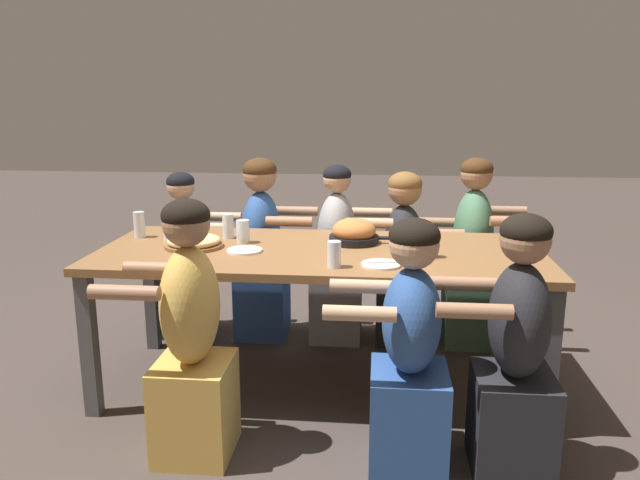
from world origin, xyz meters
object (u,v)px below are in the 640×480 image
Objects in this scene: drinking_glass_a at (243,232)px; diner_far_midleft at (262,254)px; drinking_glass_d at (139,225)px; drinking_glass_e at (402,246)px; drinking_glass_f at (169,232)px; diner_near_midright at (409,356)px; diner_far_midright at (403,264)px; diner_far_left at (185,262)px; skillet_bowl at (354,233)px; diner_far_right at (472,260)px; drinking_glass_g at (414,253)px; diner_far_center at (337,262)px; diner_near_midleft at (191,341)px; empty_plate_b at (381,264)px; drinking_glass_c at (430,248)px; drinking_glass_h at (228,228)px; pizza_board_main at (194,242)px; empty_plate_a at (245,250)px; diner_near_right at (515,358)px; drinking_glass_b at (334,256)px.

diner_far_midleft is (-0.01, 0.59, -0.28)m from drinking_glass_a.
drinking_glass_d reaches higher than drinking_glass_e.
diner_near_midright is (1.28, -0.82, -0.31)m from drinking_glass_f.
diner_far_left is (-1.41, -0.00, -0.02)m from diner_far_midright.
diner_far_right is at bearing 36.84° from skillet_bowl.
diner_far_center is at bearing 115.40° from drinking_glass_g.
diner_far_midleft reaches higher than diner_near_midleft.
diner_far_right reaches higher than diner_far_midleft.
drinking_glass_c is (0.24, 0.18, 0.04)m from empty_plate_b.
drinking_glass_e is at bearing 176.30° from drinking_glass_c.
drinking_glass_h is (-0.95, 0.31, 0.01)m from drinking_glass_e.
pizza_board_main is at bearing -119.71° from drinking_glass_h.
empty_plate_a is 0.16× the size of diner_near_right.
empty_plate_a is 1.17m from diner_far_midright.
pizza_board_main is 0.78m from diner_far_midleft.
drinking_glass_h is (-1.00, 0.42, 0.01)m from drinking_glass_g.
drinking_glass_e is 0.10× the size of diner_near_midleft.
drinking_glass_d is at bearing 169.20° from drinking_glass_e.
drinking_glass_a is at bearing -2.87° from drinking_glass_f.
drinking_glass_e is 0.10× the size of diner_far_midright.
drinking_glass_e is at bearing -0.99° from empty_plate_a.
diner_near_midleft is at bearing -127.07° from skillet_bowl.
drinking_glass_a reaches higher than drinking_glass_c.
diner_far_right reaches higher than drinking_glass_b.
diner_near_midright is at bearing -72.70° from skillet_bowl.
drinking_glass_e is 0.10× the size of diner_near_midright.
diner_far_midright is at bearing 42.99° from empty_plate_a.
diner_near_midright reaches higher than drinking_glass_f.
diner_far_midright is (0.14, 0.98, -0.26)m from empty_plate_b.
diner_near_midright reaches higher than pizza_board_main.
pizza_board_main is at bearing 164.65° from empty_plate_b.
drinking_glass_f is at bearing 57.17° from diner_near_midright.
drinking_glass_a is 1.13× the size of drinking_glass_e.
drinking_glass_g is 0.09× the size of diner_far_right.
diner_near_midright is (0.34, -0.37, -0.32)m from drinking_glass_b.
diner_far_center is (0.88, 0.57, -0.30)m from drinking_glass_f.
diner_far_midleft is at bearing 135.22° from drinking_glass_g.
drinking_glass_d reaches higher than pizza_board_main.
drinking_glass_e is at bearing 1.80° from diner_near_midright.
drinking_glass_e is at bearing -9.99° from drinking_glass_f.
drinking_glass_b is 0.75m from diner_near_midleft.
diner_near_midleft is 1.49m from diner_far_center.
diner_near_midright is (1.10, -0.68, -0.29)m from pizza_board_main.
diner_far_midright is at bearing 90.79° from drinking_glass_g.
skillet_bowl is 3.12× the size of drinking_glass_b.
empty_plate_a is at bearing -58.26° from diner_far_right.
drinking_glass_g is at bearing -8.31° from empty_plate_a.
drinking_glass_d is at bearing -9.00° from diner_far_left.
diner_far_right reaches higher than drinking_glass_a.
drinking_glass_e is 1.61m from diner_far_left.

